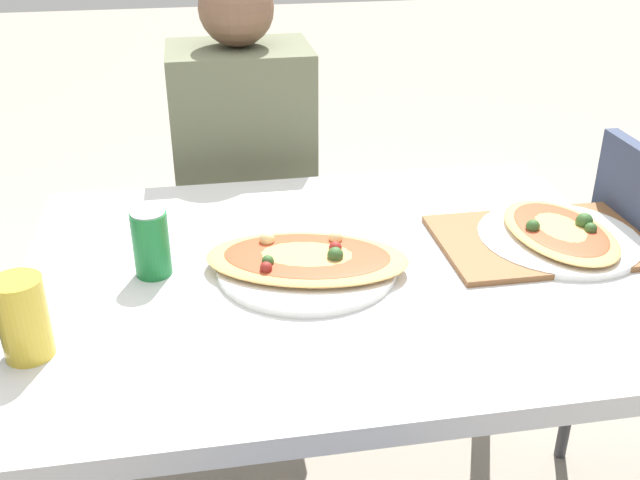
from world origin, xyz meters
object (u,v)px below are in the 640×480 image
object	(u,v)px
chair_far_seated	(244,214)
pizza_main	(307,262)
drink_glass	(23,318)
dining_table	(332,302)
soda_can	(151,243)
pizza_second	(560,234)
person_seated	(244,167)

from	to	relation	value
chair_far_seated	pizza_main	size ratio (longest dim) A/B	2.19
drink_glass	pizza_main	bearing A→B (deg)	22.02
dining_table	soda_can	xyz separation A→B (m)	(-0.33, 0.03, 0.14)
drink_glass	pizza_second	bearing A→B (deg)	12.34
dining_table	person_seated	world-z (taller)	person_seated
person_seated	pizza_second	xyz separation A→B (m)	(0.57, -0.63, 0.07)
person_seated	soda_can	world-z (taller)	person_seated
pizza_main	soda_can	distance (m)	0.28
soda_can	pizza_main	bearing A→B (deg)	-7.29
chair_far_seated	pizza_second	size ratio (longest dim) A/B	2.86
dining_table	drink_glass	distance (m)	0.56
pizza_second	person_seated	bearing A→B (deg)	132.29
chair_far_seated	drink_glass	size ratio (longest dim) A/B	6.84
person_seated	pizza_main	world-z (taller)	person_seated
pizza_main	dining_table	bearing A→B (deg)	1.84
pizza_second	soda_can	bearing A→B (deg)	179.30
pizza_second	chair_far_seated	bearing A→B (deg)	127.46
dining_table	chair_far_seated	size ratio (longest dim) A/B	1.25
person_seated	pizza_main	size ratio (longest dim) A/B	2.88
person_seated	drink_glass	distance (m)	0.94
person_seated	soda_can	distance (m)	0.67
soda_can	drink_glass	xyz separation A→B (m)	(-0.18, -0.22, 0.00)
soda_can	person_seated	bearing A→B (deg)	70.97
dining_table	soda_can	size ratio (longest dim) A/B	9.12
dining_table	person_seated	size ratio (longest dim) A/B	0.96
dining_table	chair_far_seated	world-z (taller)	chair_far_seated
dining_table	drink_glass	size ratio (longest dim) A/B	8.58
drink_glass	chair_far_seated	bearing A→B (deg)	67.60
soda_can	pizza_second	world-z (taller)	soda_can
pizza_main	drink_glass	world-z (taller)	drink_glass
dining_table	chair_far_seated	xyz separation A→B (m)	(-0.11, 0.77, -0.17)
drink_glass	pizza_second	world-z (taller)	drink_glass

